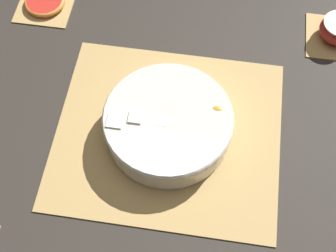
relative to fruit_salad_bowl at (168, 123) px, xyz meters
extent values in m
plane|color=#2D2823|center=(0.00, 0.00, -0.04)|extent=(6.00, 6.00, 0.00)
cube|color=tan|center=(0.00, 0.00, -0.04)|extent=(0.46, 0.41, 0.01)
cube|color=#4C381E|center=(-0.17, 0.00, -0.04)|extent=(0.01, 0.40, 0.00)
cube|color=#4C381E|center=(-0.11, 0.00, -0.04)|extent=(0.01, 0.40, 0.00)
cube|color=#4C381E|center=(-0.06, 0.00, -0.04)|extent=(0.01, 0.40, 0.00)
cube|color=#4C381E|center=(0.00, 0.00, -0.04)|extent=(0.01, 0.40, 0.00)
cube|color=#4C381E|center=(0.06, 0.00, -0.04)|extent=(0.01, 0.40, 0.00)
cube|color=#4C381E|center=(0.11, 0.00, -0.04)|extent=(0.01, 0.40, 0.00)
cube|color=#4C381E|center=(0.17, 0.00, -0.04)|extent=(0.01, 0.40, 0.00)
cube|color=tan|center=(-0.34, 0.30, -0.04)|extent=(0.13, 0.13, 0.01)
cube|color=#4C381E|center=(-0.38, 0.30, -0.04)|extent=(0.00, 0.13, 0.00)
cube|color=#4C381E|center=(-0.36, 0.30, -0.04)|extent=(0.00, 0.13, 0.00)
cube|color=#4C381E|center=(-0.33, 0.30, -0.04)|extent=(0.00, 0.13, 0.00)
cube|color=#4C381E|center=(-0.30, 0.30, -0.04)|extent=(0.00, 0.13, 0.00)
cube|color=tan|center=(0.34, 0.30, -0.04)|extent=(0.13, 0.13, 0.01)
cube|color=#4C381E|center=(0.30, 0.30, -0.04)|extent=(0.00, 0.13, 0.00)
cube|color=#4C381E|center=(0.33, 0.30, -0.04)|extent=(0.00, 0.13, 0.00)
cylinder|color=silver|center=(0.00, 0.00, 0.00)|extent=(0.25, 0.25, 0.07)
torus|color=silver|center=(0.00, 0.00, 0.02)|extent=(0.26, 0.26, 0.01)
cylinder|color=beige|center=(-0.02, -0.08, 0.00)|extent=(0.03, 0.03, 0.01)
cylinder|color=beige|center=(0.06, 0.05, -0.03)|extent=(0.03, 0.03, 0.01)
cylinder|color=beige|center=(0.00, 0.04, 0.00)|extent=(0.03, 0.03, 0.01)
cylinder|color=beige|center=(-0.06, -0.06, -0.01)|extent=(0.03, 0.03, 0.01)
cylinder|color=beige|center=(-0.01, 0.00, -0.02)|extent=(0.03, 0.03, 0.01)
cylinder|color=beige|center=(0.00, 0.02, 0.02)|extent=(0.03, 0.03, 0.01)
cube|color=white|center=(0.04, -0.06, -0.02)|extent=(0.03, 0.03, 0.03)
cube|color=white|center=(0.01, -0.09, 0.00)|extent=(0.03, 0.03, 0.03)
cube|color=white|center=(0.05, 0.03, -0.01)|extent=(0.03, 0.03, 0.03)
cube|color=white|center=(-0.10, -0.03, 0.02)|extent=(0.03, 0.03, 0.03)
cube|color=white|center=(-0.02, 0.09, -0.02)|extent=(0.03, 0.03, 0.03)
cube|color=white|center=(0.06, 0.01, 0.01)|extent=(0.02, 0.02, 0.02)
cube|color=white|center=(-0.01, -0.01, 0.02)|extent=(0.02, 0.02, 0.02)
cube|color=white|center=(0.06, 0.06, 0.01)|extent=(0.03, 0.03, 0.03)
cube|color=white|center=(-0.06, -0.01, 0.02)|extent=(0.03, 0.03, 0.03)
cube|color=white|center=(-0.07, -0.04, -0.01)|extent=(0.02, 0.02, 0.02)
cube|color=white|center=(-0.08, 0.02, -0.01)|extent=(0.03, 0.03, 0.03)
cube|color=white|center=(0.06, -0.05, 0.01)|extent=(0.02, 0.02, 0.02)
cube|color=white|center=(-0.07, 0.05, 0.00)|extent=(0.02, 0.02, 0.02)
ellipsoid|color=orange|center=(0.09, 0.03, 0.02)|extent=(0.03, 0.02, 0.01)
ellipsoid|color=orange|center=(-0.06, 0.07, 0.02)|extent=(0.03, 0.01, 0.01)
ellipsoid|color=red|center=(-0.04, 0.01, 0.01)|extent=(0.04, 0.02, 0.02)
ellipsoid|color=red|center=(0.09, 0.03, -0.01)|extent=(0.03, 0.02, 0.01)
ellipsoid|color=orange|center=(-0.04, 0.06, 0.01)|extent=(0.02, 0.01, 0.01)
ellipsoid|color=orange|center=(-0.01, -0.05, 0.00)|extent=(0.04, 0.02, 0.02)
ellipsoid|color=orange|center=(0.07, -0.03, -0.02)|extent=(0.04, 0.02, 0.02)
ellipsoid|color=orange|center=(-0.04, -0.03, 0.01)|extent=(0.03, 0.02, 0.01)
cylinder|color=red|center=(-0.34, 0.30, -0.03)|extent=(0.09, 0.09, 0.01)
torus|color=orange|center=(-0.34, 0.30, -0.03)|extent=(0.10, 0.10, 0.01)
camera|label=1|loc=(0.07, -0.44, 0.81)|focal=50.00mm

